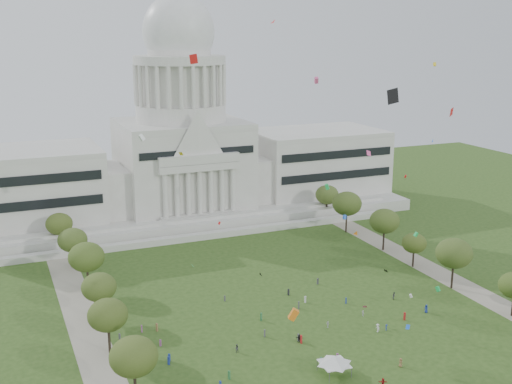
% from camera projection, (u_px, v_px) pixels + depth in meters
% --- Properties ---
extents(ground, '(400.00, 400.00, 0.00)m').
position_uv_depth(ground, '(338.00, 349.00, 136.21)').
color(ground, '#2C4A18').
rests_on(ground, ground).
extents(capitol, '(160.00, 64.50, 91.30)m').
position_uv_depth(capitol, '(182.00, 154.00, 232.28)').
color(capitol, beige).
rests_on(capitol, ground).
extents(path_left, '(8.00, 160.00, 0.04)m').
position_uv_depth(path_left, '(86.00, 330.00, 144.90)').
color(path_left, gray).
rests_on(path_left, ground).
extents(path_right, '(8.00, 160.00, 0.04)m').
position_uv_depth(path_right, '(433.00, 270.00, 181.13)').
color(path_right, gray).
rests_on(path_right, ground).
extents(row_tree_l_1, '(8.86, 8.86, 12.59)m').
position_uv_depth(row_tree_l_1, '(134.00, 357.00, 114.76)').
color(row_tree_l_1, black).
rests_on(row_tree_l_1, ground).
extents(row_tree_l_2, '(8.42, 8.42, 11.97)m').
position_uv_depth(row_tree_l_2, '(108.00, 315.00, 132.61)').
color(row_tree_l_2, black).
rests_on(row_tree_l_2, ground).
extents(row_tree_r_2, '(9.55, 9.55, 13.58)m').
position_uv_depth(row_tree_r_2, '(454.00, 253.00, 166.11)').
color(row_tree_r_2, black).
rests_on(row_tree_r_2, ground).
extents(row_tree_l_3, '(8.12, 8.12, 11.55)m').
position_uv_depth(row_tree_l_3, '(99.00, 287.00, 147.88)').
color(row_tree_l_3, black).
rests_on(row_tree_l_3, ground).
extents(row_tree_r_3, '(7.01, 7.01, 9.98)m').
position_uv_depth(row_tree_r_3, '(414.00, 243.00, 182.06)').
color(row_tree_r_3, black).
rests_on(row_tree_r_3, ground).
extents(row_tree_l_4, '(9.29, 9.29, 13.21)m').
position_uv_depth(row_tree_l_4, '(86.00, 257.00, 164.13)').
color(row_tree_l_4, black).
rests_on(row_tree_l_4, ground).
extents(row_tree_r_4, '(9.19, 9.19, 13.06)m').
position_uv_depth(row_tree_r_4, '(385.00, 221.00, 195.56)').
color(row_tree_r_4, black).
rests_on(row_tree_r_4, ground).
extents(row_tree_l_5, '(8.33, 8.33, 11.85)m').
position_uv_depth(row_tree_l_5, '(72.00, 240.00, 180.55)').
color(row_tree_l_5, black).
rests_on(row_tree_l_5, ground).
extents(row_tree_r_5, '(9.82, 9.82, 13.96)m').
position_uv_depth(row_tree_r_5, '(347.00, 204.00, 212.92)').
color(row_tree_r_5, black).
rests_on(row_tree_r_5, ground).
extents(row_tree_l_6, '(8.19, 8.19, 11.64)m').
position_uv_depth(row_tree_l_6, '(59.00, 224.00, 196.16)').
color(row_tree_l_6, black).
rests_on(row_tree_l_6, ground).
extents(row_tree_r_6, '(8.42, 8.42, 11.97)m').
position_uv_depth(row_tree_r_6, '(327.00, 195.00, 230.23)').
color(row_tree_r_6, black).
rests_on(row_tree_r_6, ground).
extents(event_tent, '(7.90, 7.90, 4.13)m').
position_uv_depth(event_tent, '(334.00, 359.00, 125.35)').
color(event_tent, '#4C4C4C').
rests_on(event_tent, ground).
extents(person_0, '(0.96, 1.16, 2.03)m').
position_uv_depth(person_0, '(426.00, 309.00, 153.53)').
color(person_0, navy).
rests_on(person_0, ground).
extents(person_2, '(1.05, 1.05, 1.89)m').
position_uv_depth(person_2, '(394.00, 296.00, 161.23)').
color(person_2, '#4C4C51').
rests_on(person_2, ground).
extents(person_3, '(0.73, 1.32, 1.99)m').
position_uv_depth(person_3, '(378.00, 328.00, 143.57)').
color(person_3, silver).
rests_on(person_3, ground).
extents(person_4, '(0.65, 1.00, 1.60)m').
position_uv_depth(person_4, '(328.00, 324.00, 145.77)').
color(person_4, silver).
rests_on(person_4, ground).
extents(person_5, '(1.72, 1.43, 1.76)m').
position_uv_depth(person_5, '(299.00, 338.00, 138.96)').
color(person_5, '#26262B').
rests_on(person_5, ground).
extents(person_6, '(0.65, 0.96, 1.90)m').
position_uv_depth(person_6, '(401.00, 363.00, 128.68)').
color(person_6, olive).
rests_on(person_6, ground).
extents(person_8, '(0.98, 0.72, 1.83)m').
position_uv_depth(person_8, '(237.00, 348.00, 134.55)').
color(person_8, '#4C4C51').
rests_on(person_8, ground).
extents(person_9, '(0.74, 1.04, 1.46)m').
position_uv_depth(person_9, '(386.00, 327.00, 144.42)').
color(person_9, navy).
rests_on(person_9, ground).
extents(person_10, '(0.50, 0.90, 1.52)m').
position_uv_depth(person_10, '(363.00, 313.00, 151.63)').
color(person_10, silver).
rests_on(person_10, ground).
extents(person_11, '(1.84, 1.37, 1.85)m').
position_uv_depth(person_11, '(383.00, 383.00, 121.36)').
color(person_11, '#B21E1E').
rests_on(person_11, ground).
extents(distant_crowd, '(63.81, 38.91, 1.93)m').
position_uv_depth(distant_crowd, '(260.00, 330.00, 142.89)').
color(distant_crowd, '#4C4C51').
rests_on(distant_crowd, ground).
extents(kite_swarm, '(87.14, 102.76, 64.87)m').
position_uv_depth(kite_swarm, '(328.00, 226.00, 132.71)').
color(kite_swarm, red).
rests_on(kite_swarm, ground).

